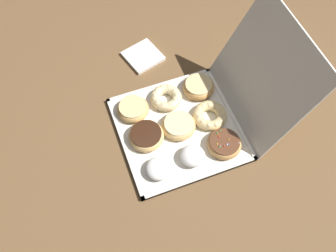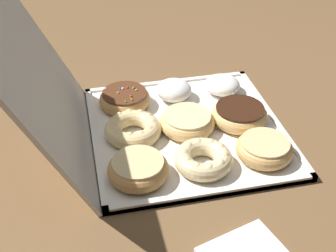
# 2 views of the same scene
# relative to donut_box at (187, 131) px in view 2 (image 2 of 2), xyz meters

# --- Properties ---
(ground_plane) EXTENTS (3.00, 3.00, 0.00)m
(ground_plane) POSITION_rel_donut_box_xyz_m (0.00, 0.00, -0.01)
(ground_plane) COLOR brown
(donut_box) EXTENTS (0.41, 0.41, 0.01)m
(donut_box) POSITION_rel_donut_box_xyz_m (0.00, 0.00, 0.00)
(donut_box) COLOR silver
(donut_box) RESTS_ON ground
(box_lid_open) EXTENTS (0.41, 0.17, 0.36)m
(box_lid_open) POSITION_rel_donut_box_xyz_m (0.00, 0.29, 0.18)
(box_lid_open) COLOR silver
(box_lid_open) RESTS_ON ground
(glazed_ring_donut_0) EXTENTS (0.11, 0.11, 0.04)m
(glazed_ring_donut_0) POSITION_rel_donut_box_xyz_m (-0.12, -0.13, 0.02)
(glazed_ring_donut_0) COLOR tan
(glazed_ring_donut_0) RESTS_ON donut_box
(chocolate_frosted_donut_1) EXTENTS (0.12, 0.12, 0.04)m
(chocolate_frosted_donut_1) POSITION_rel_donut_box_xyz_m (0.00, -0.12, 0.03)
(chocolate_frosted_donut_1) COLOR #E5B770
(chocolate_frosted_donut_1) RESTS_ON donut_box
(powdered_filled_donut_2) EXTENTS (0.08, 0.08, 0.04)m
(powdered_filled_donut_2) POSITION_rel_donut_box_xyz_m (0.13, -0.12, 0.02)
(powdered_filled_donut_2) COLOR white
(powdered_filled_donut_2) RESTS_ON donut_box
(cruller_donut_3) EXTENTS (0.11, 0.11, 0.04)m
(cruller_donut_3) POSITION_rel_donut_box_xyz_m (-0.12, -0.00, 0.02)
(cruller_donut_3) COLOR beige
(cruller_donut_3) RESTS_ON donut_box
(glazed_ring_donut_4) EXTENTS (0.12, 0.12, 0.04)m
(glazed_ring_donut_4) POSITION_rel_donut_box_xyz_m (0.00, -0.00, 0.02)
(glazed_ring_donut_4) COLOR #E5B770
(glazed_ring_donut_4) RESTS_ON donut_box
(powdered_filled_donut_5) EXTENTS (0.08, 0.08, 0.05)m
(powdered_filled_donut_5) POSITION_rel_donut_box_xyz_m (0.12, 0.00, 0.03)
(powdered_filled_donut_5) COLOR white
(powdered_filled_donut_5) RESTS_ON donut_box
(glazed_ring_donut_6) EXTENTS (0.12, 0.12, 0.04)m
(glazed_ring_donut_6) POSITION_rel_donut_box_xyz_m (-0.13, 0.13, 0.03)
(glazed_ring_donut_6) COLOR tan
(glazed_ring_donut_6) RESTS_ON donut_box
(cruller_donut_7) EXTENTS (0.12, 0.12, 0.04)m
(cruller_donut_7) POSITION_rel_donut_box_xyz_m (0.00, 0.12, 0.02)
(cruller_donut_7) COLOR #EACC8C
(cruller_donut_7) RESTS_ON donut_box
(sprinkle_donut_8) EXTENTS (0.12, 0.12, 0.04)m
(sprinkle_donut_8) POSITION_rel_donut_box_xyz_m (0.12, 0.12, 0.02)
(sprinkle_donut_8) COLOR tan
(sprinkle_donut_8) RESTS_ON donut_box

